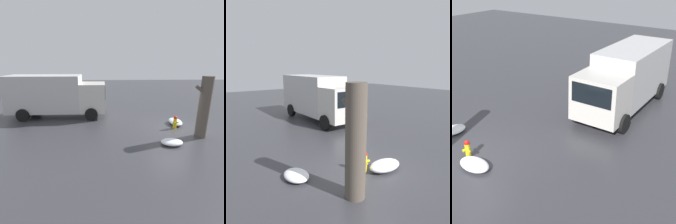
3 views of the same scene
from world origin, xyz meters
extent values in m
plane|color=#38383D|center=(0.00, 0.00, 0.00)|extent=(60.00, 60.00, 0.00)
cylinder|color=yellow|center=(0.00, 0.00, 0.33)|extent=(0.21, 0.21, 0.66)
cylinder|color=red|center=(0.00, 0.00, 0.69)|extent=(0.22, 0.22, 0.06)
sphere|color=red|center=(0.00, 0.00, 0.72)|extent=(0.18, 0.18, 0.18)
cylinder|color=yellow|center=(-0.15, 0.05, 0.41)|extent=(0.13, 0.14, 0.11)
cylinder|color=yellow|center=(-0.05, -0.15, 0.41)|extent=(0.12, 0.12, 0.09)
cylinder|color=yellow|center=(0.05, 0.15, 0.41)|extent=(0.12, 0.12, 0.09)
cylinder|color=brown|center=(-0.95, 1.25, 1.66)|extent=(0.59, 0.59, 3.31)
cylinder|color=brown|center=(-0.69, 1.25, 2.58)|extent=(0.68, 0.17, 0.54)
cube|color=beige|center=(5.21, -2.92, 1.47)|extent=(1.80, 2.29, 2.04)
cube|color=black|center=(4.30, -2.93, 1.88)|extent=(0.04, 1.92, 0.90)
cube|color=#BCBCBC|center=(8.69, -2.90, 1.76)|extent=(5.20, 2.31, 2.62)
cylinder|color=black|center=(5.30, -4.06, 0.45)|extent=(0.90, 0.28, 0.90)
cylinder|color=black|center=(5.29, -1.78, 0.45)|extent=(0.90, 0.28, 0.90)
cylinder|color=black|center=(10.00, -4.04, 0.45)|extent=(0.90, 0.28, 0.90)
cylinder|color=black|center=(9.98, -1.75, 0.45)|extent=(0.90, 0.28, 0.90)
ellipsoid|color=white|center=(-0.33, -0.72, 0.18)|extent=(0.77, 1.32, 0.36)
ellipsoid|color=white|center=(0.99, 2.16, 0.13)|extent=(1.08, 0.78, 0.27)
camera|label=1|loc=(4.33, 10.01, 4.01)|focal=28.00mm
camera|label=2|loc=(-5.27, 5.01, 3.71)|focal=35.00mm
camera|label=3|loc=(-6.25, -8.87, 6.95)|focal=50.00mm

